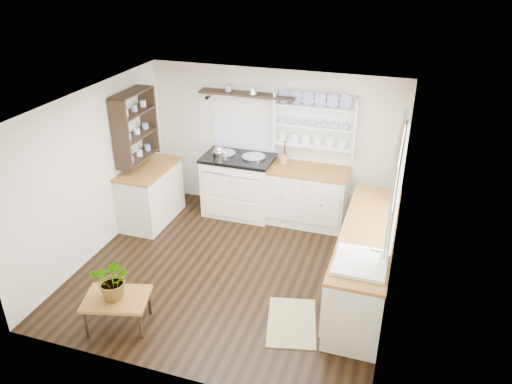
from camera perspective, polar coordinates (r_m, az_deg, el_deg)
floor at (r=6.81m, az=-2.60°, el=-8.93°), size 4.00×3.80×0.01m
wall_back at (r=7.86m, az=2.09°, el=5.70°), size 4.00×0.02×2.30m
wall_right at (r=5.88m, az=15.78°, el=-2.99°), size 0.02×3.80×2.30m
wall_left at (r=7.11m, az=-18.08°, el=2.02°), size 0.02×3.80×2.30m
ceiling at (r=5.78m, az=-3.07°, el=9.96°), size 4.00×3.80×0.01m
window at (r=5.83m, az=15.88°, el=1.32°), size 0.08×1.55×1.22m
aga_cooker at (r=7.97m, az=-1.94°, el=0.90°), size 1.10×0.76×1.01m
back_cabinets at (r=7.74m, az=5.65°, el=-0.35°), size 1.27×0.63×0.90m
right_cabinets at (r=6.33m, az=12.36°, el=-7.63°), size 0.62×2.43×0.90m
belfast_sink at (r=5.52m, az=11.74°, el=-8.91°), size 0.55×0.60×0.45m
left_cabinets at (r=7.92m, az=-11.96°, el=-0.18°), size 0.62×1.13×0.90m
plate_rack at (r=7.55m, az=6.85°, el=7.89°), size 1.20×0.22×0.90m
high_shelf at (r=7.63m, az=-1.02°, el=11.05°), size 1.50×0.29×0.16m
left_shelving at (r=7.57m, az=-13.66°, el=7.35°), size 0.28×0.80×1.05m
kettle at (r=7.74m, az=-4.26°, el=4.45°), size 0.19×0.19×0.23m
utensil_crock at (r=7.67m, az=3.19°, el=3.81°), size 0.13×0.13×0.15m
center_table at (r=5.96m, az=-15.62°, el=-11.86°), size 0.82×0.68×0.39m
potted_plant at (r=5.79m, az=-15.98°, el=-9.58°), size 0.49×0.44×0.50m
floor_rug at (r=5.99m, az=4.10°, el=-14.64°), size 0.73×0.95×0.02m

